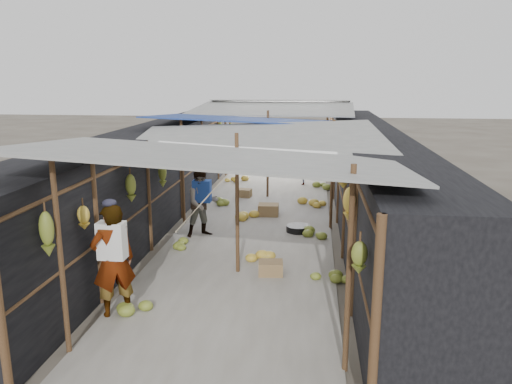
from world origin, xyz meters
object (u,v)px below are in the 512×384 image
at_px(shopper_blue, 202,203).
at_px(crate_near, 271,268).
at_px(black_basin, 298,229).
at_px(vendor_seated, 303,173).
at_px(vendor_elderly, 113,261).

bearing_deg(shopper_blue, crate_near, -81.89).
bearing_deg(black_basin, shopper_blue, -166.14).
bearing_deg(vendor_seated, vendor_elderly, -12.16).
xyz_separation_m(vendor_elderly, shopper_blue, (0.47, 3.96, -0.10)).
relative_size(crate_near, black_basin, 0.80).
bearing_deg(black_basin, vendor_elderly, -120.30).
bearing_deg(shopper_blue, black_basin, -17.25).
bearing_deg(crate_near, vendor_seated, 82.20).
bearing_deg(shopper_blue, vendor_seated, 38.77).
height_order(black_basin, vendor_seated, vendor_seated).
relative_size(shopper_blue, vendor_seated, 1.89).
xyz_separation_m(crate_near, vendor_seated, (0.38, 7.92, 0.28)).
distance_m(black_basin, vendor_elderly, 5.26).
xyz_separation_m(black_basin, vendor_elderly, (-2.62, -4.49, 0.80)).
height_order(vendor_elderly, vendor_seated, vendor_elderly).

